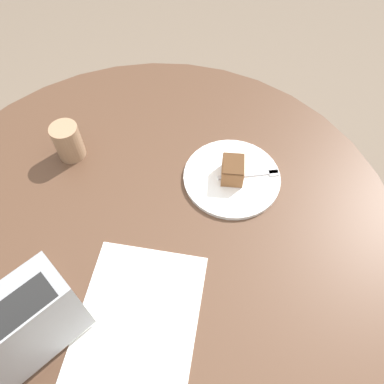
% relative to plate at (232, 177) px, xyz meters
% --- Properties ---
extents(ground_plane, '(12.00, 12.00, 0.00)m').
position_rel_plate_xyz_m(ground_plane, '(0.24, -0.12, -0.73)').
color(ground_plane, '#6B5B4C').
extents(dining_table, '(1.31, 1.31, 0.73)m').
position_rel_plate_xyz_m(dining_table, '(0.24, -0.12, -0.13)').
color(dining_table, '#4C3323').
rests_on(dining_table, ground_plane).
extents(paper_document, '(0.46, 0.39, 0.00)m').
position_rel_plate_xyz_m(paper_document, '(0.47, 0.01, -0.00)').
color(paper_document, white).
rests_on(paper_document, dining_table).
extents(plate, '(0.27, 0.27, 0.01)m').
position_rel_plate_xyz_m(plate, '(0.00, 0.00, 0.00)').
color(plate, white).
rests_on(plate, dining_table).
extents(cake_slice, '(0.09, 0.09, 0.06)m').
position_rel_plate_xyz_m(cake_slice, '(0.00, -0.00, 0.03)').
color(cake_slice, brown).
rests_on(cake_slice, plate).
extents(fork, '(0.12, 0.15, 0.00)m').
position_rel_plate_xyz_m(fork, '(-0.04, 0.05, 0.01)').
color(fork, silver).
rests_on(fork, plate).
extents(coffee_glass, '(0.08, 0.08, 0.11)m').
position_rel_plate_xyz_m(coffee_glass, '(0.16, -0.44, 0.05)').
color(coffee_glass, '#997556').
rests_on(coffee_glass, dining_table).
extents(laptop, '(0.38, 0.31, 0.22)m').
position_rel_plate_xyz_m(laptop, '(0.64, -0.20, 0.03)').
color(laptop, gray).
rests_on(laptop, dining_table).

